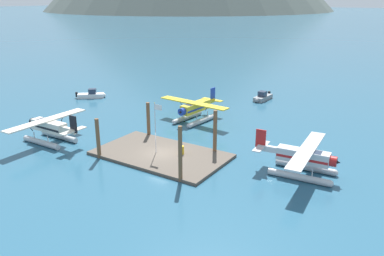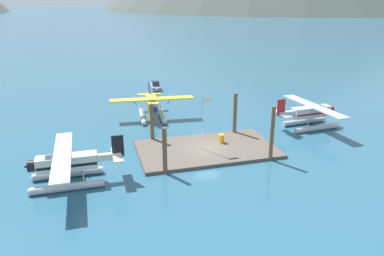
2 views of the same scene
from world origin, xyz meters
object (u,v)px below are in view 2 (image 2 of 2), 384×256
(seaplane_yellow_bow_left, at_px, (152,106))
(seaplane_cream_port_aft, at_px, (67,166))
(boat_grey_open_north, at_px, (155,87))
(fuel_drum, at_px, (221,138))
(mooring_buoy, at_px, (60,168))
(seaplane_silver_stbd_fwd, at_px, (311,115))
(flagpole, at_px, (204,116))

(seaplane_yellow_bow_left, bearing_deg, seaplane_cream_port_aft, -122.06)
(seaplane_cream_port_aft, relative_size, boat_grey_open_north, 2.13)
(fuel_drum, bearing_deg, seaplane_yellow_bow_left, 115.80)
(mooring_buoy, xyz_separation_m, seaplane_yellow_bow_left, (10.59, 13.25, 1.19))
(fuel_drum, xyz_separation_m, seaplane_yellow_bow_left, (-5.35, 11.06, 0.84))
(boat_grey_open_north, bearing_deg, seaplane_silver_stbd_fwd, -59.50)
(mooring_buoy, height_order, seaplane_yellow_bow_left, seaplane_yellow_bow_left)
(seaplane_yellow_bow_left, relative_size, seaplane_cream_port_aft, 1.01)
(seaplane_silver_stbd_fwd, bearing_deg, flagpole, -166.16)
(mooring_buoy, bearing_deg, seaplane_yellow_bow_left, 51.37)
(seaplane_silver_stbd_fwd, height_order, boat_grey_open_north, seaplane_silver_stbd_fwd)
(flagpole, bearing_deg, seaplane_cream_port_aft, -164.78)
(flagpole, bearing_deg, boat_grey_open_north, 89.44)
(flagpole, height_order, mooring_buoy, flagpole)
(flagpole, height_order, seaplane_cream_port_aft, flagpole)
(flagpole, bearing_deg, mooring_buoy, -175.45)
(flagpole, xyz_separation_m, seaplane_cream_port_aft, (-12.81, -3.48, -2.16))
(fuel_drum, bearing_deg, seaplane_silver_stbd_fwd, 11.45)
(flagpole, xyz_separation_m, seaplane_silver_stbd_fwd, (14.41, 3.55, -2.16))
(mooring_buoy, distance_m, seaplane_cream_port_aft, 2.79)
(flagpole, relative_size, seaplane_cream_port_aft, 0.53)
(flagpole, distance_m, boat_grey_open_north, 27.75)
(fuel_drum, bearing_deg, seaplane_cream_port_aft, -163.14)
(boat_grey_open_north, bearing_deg, seaplane_cream_port_aft, -112.85)
(seaplane_silver_stbd_fwd, relative_size, boat_grey_open_north, 2.14)
(seaplane_yellow_bow_left, bearing_deg, boat_grey_open_north, 77.99)
(boat_grey_open_north, bearing_deg, fuel_drum, -85.52)
(fuel_drum, height_order, mooring_buoy, fuel_drum)
(mooring_buoy, xyz_separation_m, seaplane_silver_stbd_fwd, (28.00, 4.63, 1.19))
(flagpole, distance_m, seaplane_silver_stbd_fwd, 14.99)
(fuel_drum, distance_m, mooring_buoy, 16.09)
(seaplane_yellow_bow_left, xyz_separation_m, boat_grey_open_north, (3.27, 15.39, -1.09))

